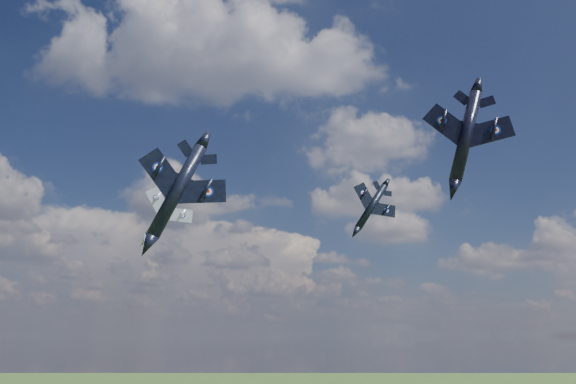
# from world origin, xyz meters

# --- Properties ---
(jet_lead_navy) EXTENTS (13.39, 17.09, 7.80)m
(jet_lead_navy) POSITION_xyz_m (-8.40, 4.17, 79.97)
(jet_lead_navy) COLOR black
(jet_right_navy) EXTENTS (12.19, 14.63, 5.13)m
(jet_right_navy) POSITION_xyz_m (21.58, -4.95, 82.96)
(jet_right_navy) COLOR black
(jet_high_navy) EXTENTS (12.05, 14.63, 7.26)m
(jet_high_navy) POSITION_xyz_m (17.86, 36.14, 85.32)
(jet_high_navy) COLOR black
(jet_left_silver) EXTENTS (11.68, 14.18, 6.85)m
(jet_left_silver) POSITION_xyz_m (-15.25, 27.76, 82.61)
(jet_left_silver) COLOR #AEAFB9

